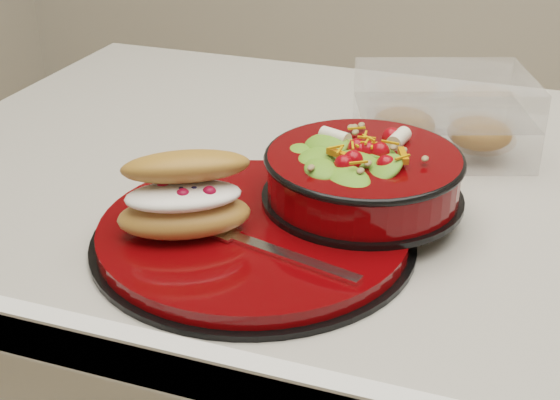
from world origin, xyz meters
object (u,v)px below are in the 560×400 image
(dinner_plate, at_px, (254,234))
(pastry_box, at_px, (443,116))
(croissant, at_px, (186,195))
(salad_bowl, at_px, (363,170))
(fork, at_px, (269,249))

(dinner_plate, relative_size, pastry_box, 1.32)
(croissant, distance_m, pastry_box, 0.36)
(salad_bowl, height_order, croissant, salad_bowl)
(dinner_plate, xyz_separation_m, salad_bowl, (0.08, 0.09, 0.04))
(pastry_box, bearing_deg, salad_bowl, -123.84)
(dinner_plate, bearing_deg, fork, -52.74)
(fork, bearing_deg, pastry_box, -2.98)
(croissant, height_order, pastry_box, pastry_box)
(croissant, bearing_deg, dinner_plate, -3.18)
(pastry_box, bearing_deg, fork, -127.62)
(dinner_plate, height_order, salad_bowl, salad_bowl)
(fork, bearing_deg, croissant, 96.10)
(dinner_plate, relative_size, salad_bowl, 1.53)
(croissant, xyz_separation_m, pastry_box, (0.19, 0.31, -0.01))
(dinner_plate, xyz_separation_m, pastry_box, (0.13, 0.28, 0.03))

